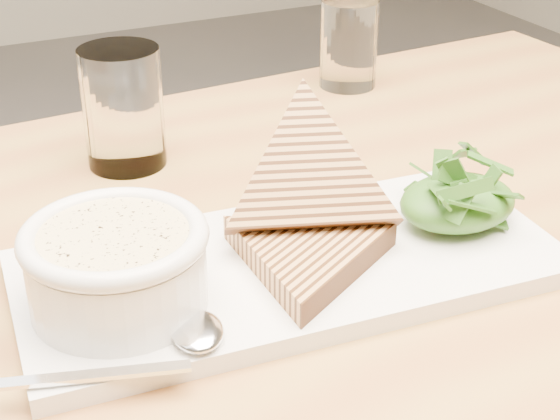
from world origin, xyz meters
name	(u,v)px	position (x,y,z in m)	size (l,w,h in m)	color
table_top	(331,242)	(0.16, -0.04, 0.70)	(1.10, 0.74, 0.04)	#A67A39
table_leg_br	(502,275)	(0.67, 0.28, 0.34)	(0.06, 0.06, 0.68)	#A67A39
platter	(291,267)	(0.09, -0.10, 0.73)	(0.43, 0.20, 0.02)	white
soup_bowl	(118,275)	(-0.05, -0.10, 0.76)	(0.13, 0.13, 0.05)	white
soup	(114,239)	(-0.05, -0.10, 0.79)	(0.11, 0.11, 0.01)	#DCC787
bowl_rim	(113,236)	(-0.05, -0.10, 0.80)	(0.14, 0.14, 0.01)	white
sandwich_flat	(307,256)	(0.10, -0.12, 0.75)	(0.16, 0.16, 0.02)	#B8834A
sandwich_lean	(310,178)	(0.12, -0.07, 0.79)	(0.16, 0.16, 0.09)	#B8834A
salad_base	(457,202)	(0.25, -0.11, 0.76)	(0.10, 0.08, 0.04)	#16400F
arugula_pile	(458,195)	(0.25, -0.11, 0.76)	(0.11, 0.10, 0.05)	#427224
spoon_bowl	(198,331)	(-0.01, -0.17, 0.74)	(0.04, 0.05, 0.01)	silver
spoon_handle	(95,375)	(-0.09, -0.18, 0.74)	(0.12, 0.01, 0.00)	silver
glass_near	(123,108)	(0.03, 0.16, 0.78)	(0.08, 0.08, 0.12)	white
glass_far	(349,44)	(0.35, 0.27, 0.78)	(0.07, 0.07, 0.11)	white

